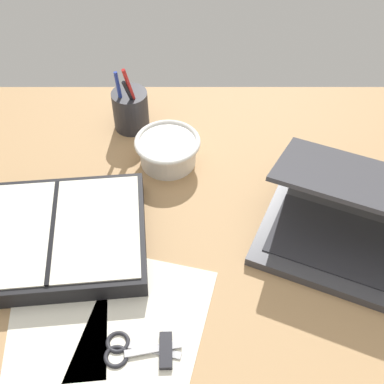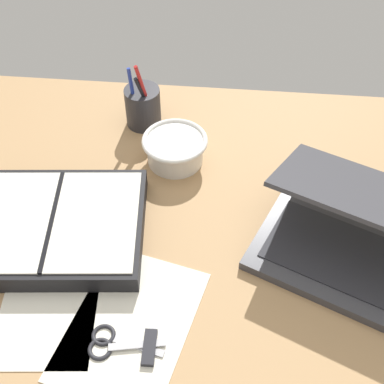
{
  "view_description": "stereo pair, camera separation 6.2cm",
  "coord_description": "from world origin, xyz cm",
  "px_view_note": "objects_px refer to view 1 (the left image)",
  "views": [
    {
      "loc": [
        4.07,
        -57.97,
        80.12
      ],
      "look_at": [
        4.05,
        8.3,
        9.0
      ],
      "focal_mm": 50.0,
      "sensor_mm": 36.0,
      "label": 1
    },
    {
      "loc": [
        10.31,
        -57.67,
        80.12
      ],
      "look_at": [
        4.05,
        8.3,
        9.0
      ],
      "focal_mm": 50.0,
      "sensor_mm": 36.0,
      "label": 2
    }
  ],
  "objects_px": {
    "pen_cup": "(131,110)",
    "planner": "(55,236)",
    "scissors": "(126,349)",
    "bowl": "(168,150)",
    "laptop": "(366,229)"
  },
  "relations": [
    {
      "from": "pen_cup",
      "to": "planner",
      "type": "xyz_separation_m",
      "value": [
        -0.11,
        -0.33,
        -0.03
      ]
    },
    {
      "from": "pen_cup",
      "to": "planner",
      "type": "height_order",
      "value": "pen_cup"
    },
    {
      "from": "scissors",
      "to": "bowl",
      "type": "bearing_deg",
      "value": 83.77
    },
    {
      "from": "laptop",
      "to": "bowl",
      "type": "relative_size",
      "value": 3.2
    },
    {
      "from": "planner",
      "to": "scissors",
      "type": "bearing_deg",
      "value": -61.01
    },
    {
      "from": "planner",
      "to": "scissors",
      "type": "xyz_separation_m",
      "value": [
        0.14,
        -0.21,
        -0.02
      ]
    },
    {
      "from": "planner",
      "to": "bowl",
      "type": "bearing_deg",
      "value": 42.13
    },
    {
      "from": "laptop",
      "to": "pen_cup",
      "type": "xyz_separation_m",
      "value": [
        -0.44,
        0.34,
        0.0
      ]
    },
    {
      "from": "laptop",
      "to": "bowl",
      "type": "height_order",
      "value": "laptop"
    },
    {
      "from": "laptop",
      "to": "bowl",
      "type": "xyz_separation_m",
      "value": [
        -0.36,
        0.22,
        -0.01
      ]
    },
    {
      "from": "laptop",
      "to": "pen_cup",
      "type": "bearing_deg",
      "value": 166.34
    },
    {
      "from": "laptop",
      "to": "bowl",
      "type": "bearing_deg",
      "value": 171.92
    },
    {
      "from": "pen_cup",
      "to": "scissors",
      "type": "relative_size",
      "value": 1.39
    },
    {
      "from": "laptop",
      "to": "planner",
      "type": "bearing_deg",
      "value": -156.72
    },
    {
      "from": "bowl",
      "to": "planner",
      "type": "xyz_separation_m",
      "value": [
        -0.2,
        -0.22,
        -0.01
      ]
    }
  ]
}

